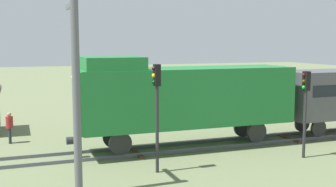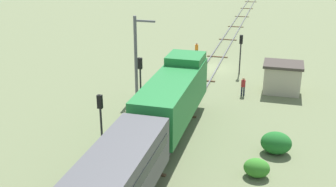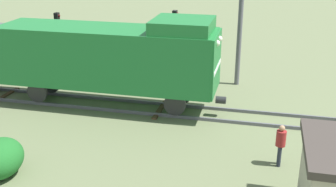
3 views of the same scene
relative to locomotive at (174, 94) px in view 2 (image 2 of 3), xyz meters
The scene contains 12 objects.
ground_plane 16.12m from the locomotive, 90.00° to the right, with size 160.23×160.23×0.00m, color #66704C.
railway_track 16.10m from the locomotive, 90.00° to the right, with size 2.40×106.82×0.16m.
locomotive is the anchor object (origin of this frame).
traffic_signal_near 14.85m from the locomotive, 102.45° to the right, with size 0.32×0.34×4.13m.
traffic_signal_mid 4.26m from the locomotive, 36.70° to the right, with size 0.32×0.34×4.55m.
traffic_signal_far 5.93m from the locomotive, 52.63° to the left, with size 0.32×0.34×4.10m.
worker_near_track 19.96m from the locomotive, 83.06° to the right, with size 0.38×0.38×1.70m.
worker_by_signal 9.55m from the locomotive, 116.58° to the right, with size 0.38×0.38×1.70m.
catenary_mast 7.84m from the locomotive, 50.62° to the right, with size 1.94×0.28×7.14m.
relay_hut 12.83m from the locomotive, 126.01° to the right, with size 3.50×2.90×2.74m.
bush_near 7.87m from the locomotive, 167.24° to the left, with size 2.02×1.65×1.47m, color #1E6626.
bush_mid 8.39m from the locomotive, 142.38° to the left, with size 1.56×1.28×1.14m, color #337C26.
Camera 2 is at (-7.13, 43.23, 13.58)m, focal length 45.00 mm.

